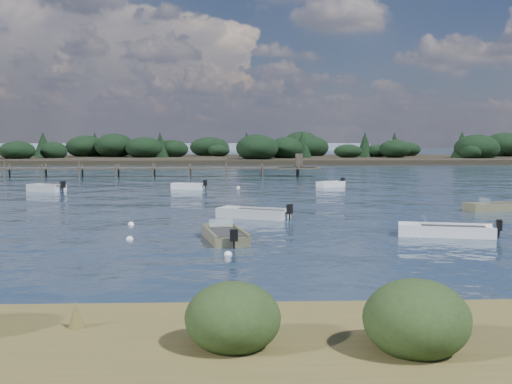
{
  "coord_description": "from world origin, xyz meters",
  "views": [
    {
      "loc": [
        -4.07,
        -27.88,
        4.52
      ],
      "look_at": [
        -2.44,
        14.0,
        1.0
      ],
      "focal_mm": 45.0,
      "sensor_mm": 36.0,
      "label": 1
    }
  ],
  "objects_px": {
    "dinghy_near_olive": "(224,237)",
    "tender_far_grey": "(46,190)",
    "tender_far_grey_b": "(331,185)",
    "tender_far_white": "(188,188)",
    "dinghy_mid_grey": "(253,215)",
    "jetty": "(81,168)",
    "dinghy_mid_white_a": "(445,233)",
    "dinghy_mid_white_b": "(496,208)"
  },
  "relations": [
    {
      "from": "dinghy_near_olive",
      "to": "tender_far_grey",
      "type": "height_order",
      "value": "tender_far_grey"
    },
    {
      "from": "tender_far_grey_b",
      "to": "jetty",
      "type": "relative_size",
      "value": 0.05
    },
    {
      "from": "tender_far_white",
      "to": "tender_far_grey_b",
      "type": "bearing_deg",
      "value": 9.35
    },
    {
      "from": "tender_far_grey",
      "to": "jetty",
      "type": "distance_m",
      "value": 20.99
    },
    {
      "from": "tender_far_grey",
      "to": "tender_far_grey_b",
      "type": "bearing_deg",
      "value": 9.3
    },
    {
      "from": "tender_far_grey_b",
      "to": "tender_far_white",
      "type": "bearing_deg",
      "value": -170.65
    },
    {
      "from": "dinghy_mid_white_b",
      "to": "dinghy_near_olive",
      "type": "distance_m",
      "value": 20.22
    },
    {
      "from": "dinghy_mid_grey",
      "to": "dinghy_near_olive",
      "type": "bearing_deg",
      "value": -100.94
    },
    {
      "from": "tender_far_grey_b",
      "to": "dinghy_near_olive",
      "type": "relative_size",
      "value": 0.65
    },
    {
      "from": "dinghy_mid_white_b",
      "to": "jetty",
      "type": "xyz_separation_m",
      "value": [
        -34.27,
        36.58,
        0.85
      ]
    },
    {
      "from": "tender_far_grey",
      "to": "dinghy_mid_white_a",
      "type": "bearing_deg",
      "value": -45.19
    },
    {
      "from": "dinghy_mid_grey",
      "to": "dinghy_near_olive",
      "type": "distance_m",
      "value": 8.14
    },
    {
      "from": "dinghy_mid_white_b",
      "to": "dinghy_near_olive",
      "type": "bearing_deg",
      "value": -146.74
    },
    {
      "from": "dinghy_mid_white_a",
      "to": "dinghy_mid_white_b",
      "type": "distance_m",
      "value": 12.13
    },
    {
      "from": "tender_far_grey_b",
      "to": "jetty",
      "type": "height_order",
      "value": "jetty"
    },
    {
      "from": "dinghy_mid_white_b",
      "to": "tender_far_grey_b",
      "type": "bearing_deg",
      "value": 110.35
    },
    {
      "from": "dinghy_near_olive",
      "to": "dinghy_mid_white_a",
      "type": "bearing_deg",
      "value": 5.29
    },
    {
      "from": "dinghy_mid_white_a",
      "to": "tender_far_grey",
      "type": "relative_size",
      "value": 1.29
    },
    {
      "from": "tender_far_white",
      "to": "dinghy_mid_grey",
      "type": "bearing_deg",
      "value": -76.24
    },
    {
      "from": "dinghy_near_olive",
      "to": "tender_far_white",
      "type": "xyz_separation_m",
      "value": [
        -3.53,
        28.73,
        0.01
      ]
    },
    {
      "from": "dinghy_near_olive",
      "to": "tender_far_grey",
      "type": "distance_m",
      "value": 30.91
    },
    {
      "from": "tender_far_grey_b",
      "to": "dinghy_mid_grey",
      "type": "bearing_deg",
      "value": -109.3
    },
    {
      "from": "dinghy_mid_white_a",
      "to": "tender_far_grey",
      "type": "height_order",
      "value": "tender_far_grey"
    },
    {
      "from": "dinghy_near_olive",
      "to": "jetty",
      "type": "height_order",
      "value": "jetty"
    },
    {
      "from": "dinghy_mid_white_a",
      "to": "dinghy_mid_grey",
      "type": "relative_size",
      "value": 1.08
    },
    {
      "from": "dinghy_near_olive",
      "to": "tender_far_grey_b",
      "type": "bearing_deg",
      "value": 72.8
    },
    {
      "from": "tender_far_grey_b",
      "to": "tender_far_white",
      "type": "distance_m",
      "value": 13.27
    },
    {
      "from": "dinghy_mid_grey",
      "to": "dinghy_mid_white_b",
      "type": "xyz_separation_m",
      "value": [
        15.36,
        3.09,
        -0.01
      ]
    },
    {
      "from": "dinghy_mid_grey",
      "to": "jetty",
      "type": "distance_m",
      "value": 43.96
    },
    {
      "from": "tender_far_grey_b",
      "to": "dinghy_near_olive",
      "type": "bearing_deg",
      "value": -107.2
    },
    {
      "from": "dinghy_mid_white_a",
      "to": "dinghy_near_olive",
      "type": "relative_size",
      "value": 1.05
    },
    {
      "from": "tender_far_grey_b",
      "to": "dinghy_mid_white_b",
      "type": "distance_m",
      "value": 21.11
    },
    {
      "from": "dinghy_near_olive",
      "to": "tender_far_white",
      "type": "distance_m",
      "value": 28.94
    },
    {
      "from": "tender_far_grey_b",
      "to": "dinghy_mid_white_b",
      "type": "xyz_separation_m",
      "value": [
        7.34,
        -19.79,
        -0.01
      ]
    },
    {
      "from": "dinghy_mid_white_a",
      "to": "tender_far_grey_b",
      "type": "height_order",
      "value": "dinghy_mid_white_a"
    },
    {
      "from": "tender_far_grey_b",
      "to": "tender_far_white",
      "type": "xyz_separation_m",
      "value": [
        -13.09,
        -2.16,
        0.01
      ]
    },
    {
      "from": "dinghy_mid_grey",
      "to": "jetty",
      "type": "relative_size",
      "value": 0.07
    },
    {
      "from": "dinghy_mid_white_a",
      "to": "dinghy_mid_grey",
      "type": "height_order",
      "value": "dinghy_mid_grey"
    },
    {
      "from": "tender_far_grey_b",
      "to": "dinghy_near_olive",
      "type": "xyz_separation_m",
      "value": [
        -9.56,
        -30.88,
        -0.01
      ]
    },
    {
      "from": "tender_far_grey_b",
      "to": "dinghy_mid_grey",
      "type": "xyz_separation_m",
      "value": [
        -8.02,
        -22.89,
        0.0
      ]
    },
    {
      "from": "tender_far_grey",
      "to": "dinghy_mid_grey",
      "type": "bearing_deg",
      "value": -47.93
    },
    {
      "from": "dinghy_mid_white_a",
      "to": "tender_far_grey_b",
      "type": "bearing_deg",
      "value": 91.32
    }
  ]
}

